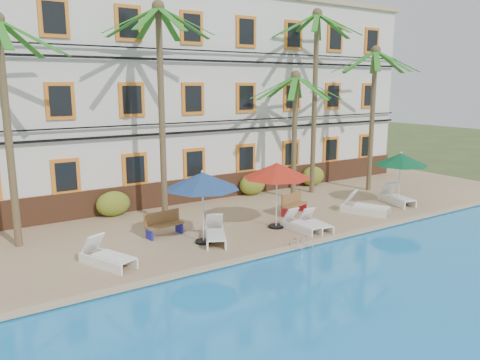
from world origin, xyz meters
TOP-DOWN VIEW (x-y plane):
  - ground at (0.00, 0.00)m, footprint 100.00×100.00m
  - pool_deck at (0.00, 5.00)m, footprint 30.00×12.00m
  - pool_coping at (0.00, -0.90)m, footprint 30.00×0.35m
  - hotel_building at (0.00, 9.98)m, footprint 25.40×6.44m
  - palm_a at (-9.78, 4.63)m, footprint 4.49×4.49m
  - palm_b at (-4.05, 4.80)m, footprint 4.49×4.49m
  - palm_c at (3.01, 4.88)m, footprint 4.49×4.49m
  - palm_d at (4.70, 5.36)m, footprint 4.49×4.49m
  - palm_e at (7.70, 4.13)m, footprint 4.49×4.49m
  - shrub_left at (-5.69, 6.60)m, footprint 1.50×0.90m
  - shrub_mid at (1.69, 6.60)m, footprint 1.50×0.90m
  - shrub_right at (5.85, 6.60)m, footprint 1.50×0.90m
  - umbrella_blue at (-4.09, 1.34)m, footprint 2.69×2.69m
  - umbrella_red at (-0.75, 1.37)m, footprint 2.73×2.73m
  - umbrella_green at (6.40, 1.12)m, footprint 2.56×2.56m
  - lounger_a at (-7.70, 1.11)m, footprint 1.44×2.11m
  - lounger_b at (-3.65, 1.25)m, footprint 1.51×2.06m
  - lounger_c at (-0.19, 0.53)m, footprint 0.78×1.80m
  - lounger_d at (0.42, 0.38)m, footprint 0.73×1.69m
  - lounger_e at (3.84, 0.93)m, footprint 1.55×2.18m
  - lounger_f at (6.51, 1.31)m, footprint 1.15×2.10m
  - bench_left at (-4.97, 2.90)m, footprint 1.55×0.65m
  - bench_right at (1.07, 2.54)m, footprint 1.57×0.90m
  - pool_ladder at (-1.46, -1.00)m, footprint 0.54×0.74m

SIDE VIEW (x-z plane):
  - ground at x=0.00m, z-range 0.00..0.00m
  - pool_deck at x=0.00m, z-range 0.00..0.25m
  - pool_ladder at x=-1.46m, z-range -0.12..0.62m
  - pool_coping at x=0.00m, z-range 0.25..0.31m
  - lounger_d at x=0.42m, z-range 0.11..0.89m
  - lounger_c at x=-0.19m, z-range 0.10..0.93m
  - lounger_b at x=-3.65m, z-range 0.09..1.01m
  - lounger_f at x=6.51m, z-range 0.08..1.03m
  - lounger_a at x=-7.70m, z-range 0.08..1.03m
  - lounger_e at x=3.84m, z-range 0.08..1.05m
  - bench_left at x=-4.97m, z-range 0.26..1.18m
  - bench_right at x=1.07m, z-range 0.26..1.18m
  - shrub_left at x=-5.69m, z-range 0.25..1.35m
  - shrub_mid at x=1.69m, z-range 0.25..1.35m
  - shrub_right at x=5.85m, z-range 0.25..1.35m
  - umbrella_green at x=6.40m, z-range 1.15..3.71m
  - umbrella_blue at x=-4.09m, z-range 1.20..3.89m
  - umbrella_red at x=-0.75m, z-range 1.21..3.94m
  - palm_c at x=3.01m, z-range 1.26..7.58m
  - palm_e at x=7.70m, z-range 1.37..9.01m
  - hotel_building at x=0.00m, z-range 0.26..10.49m
  - palm_a at x=-9.78m, z-range 1.40..9.39m
  - palm_b at x=-4.05m, z-range 1.46..10.34m
  - palm_d at x=4.70m, z-range 1.49..10.87m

